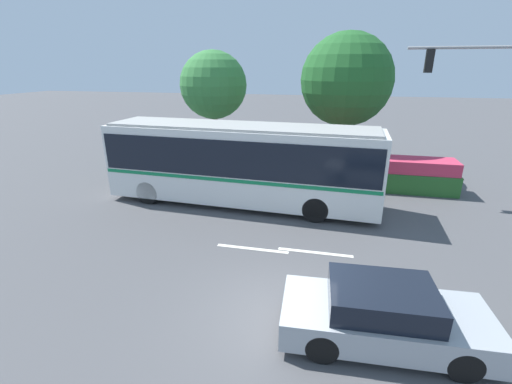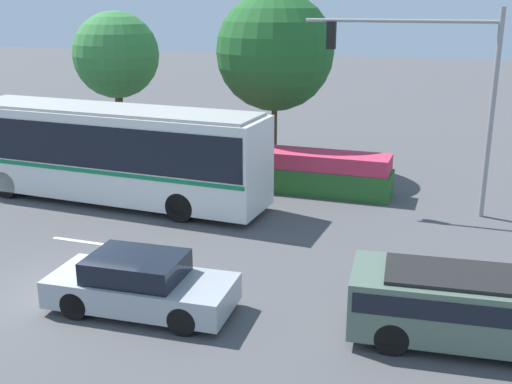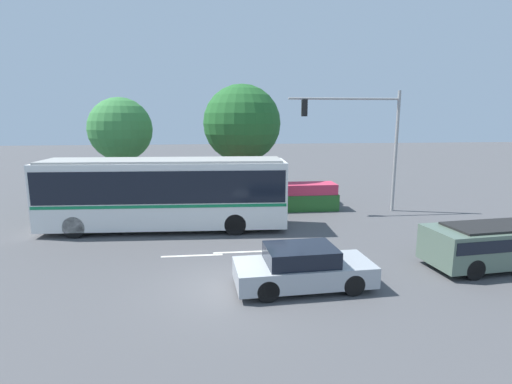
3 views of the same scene
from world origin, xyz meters
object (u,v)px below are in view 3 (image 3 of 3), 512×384
at_px(sedan_foreground, 303,268).
at_px(street_tree_left, 120,130).
at_px(suv_left_lane, 491,243).
at_px(street_tree_centre, 242,124).
at_px(city_bus, 165,190).
at_px(traffic_light_pole, 369,133).

bearing_deg(sedan_foreground, street_tree_left, 118.98).
relative_size(suv_left_lane, street_tree_centre, 0.65).
distance_m(city_bus, street_tree_left, 7.45).
height_order(sedan_foreground, traffic_light_pole, traffic_light_pole).
bearing_deg(sedan_foreground, suv_left_lane, 4.60).
bearing_deg(city_bus, traffic_light_pole, -164.44).
relative_size(suv_left_lane, street_tree_left, 0.73).
xyz_separation_m(city_bus, street_tree_centre, (4.20, 6.18, 3.04)).
bearing_deg(street_tree_left, sedan_foreground, -58.00).
bearing_deg(street_tree_centre, traffic_light_pole, -28.13).
relative_size(city_bus, traffic_light_pole, 1.70).
bearing_deg(suv_left_lane, street_tree_centre, 117.51).
height_order(sedan_foreground, street_tree_centre, street_tree_centre).
height_order(suv_left_lane, street_tree_centre, street_tree_centre).
xyz_separation_m(sedan_foreground, traffic_light_pole, (5.96, 9.71, 3.88)).
height_order(sedan_foreground, street_tree_left, street_tree_left).
height_order(traffic_light_pole, street_tree_left, traffic_light_pole).
relative_size(city_bus, suv_left_lane, 2.43).
xyz_separation_m(suv_left_lane, street_tree_left, (-15.47, 12.39, 3.72)).
distance_m(sedan_foreground, street_tree_left, 16.23).
height_order(city_bus, sedan_foreground, city_bus).
bearing_deg(traffic_light_pole, sedan_foreground, 58.48).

